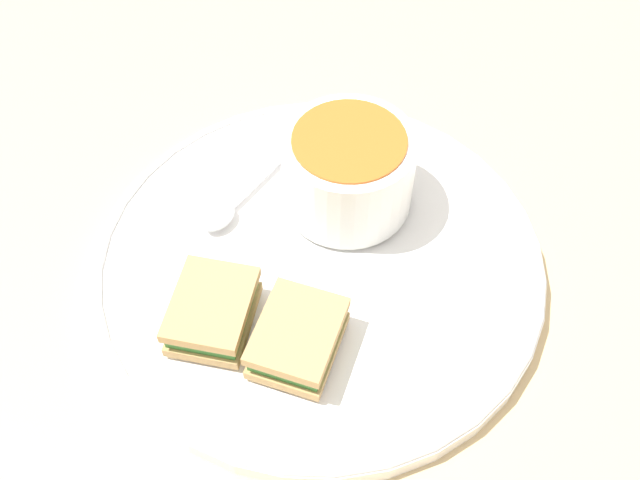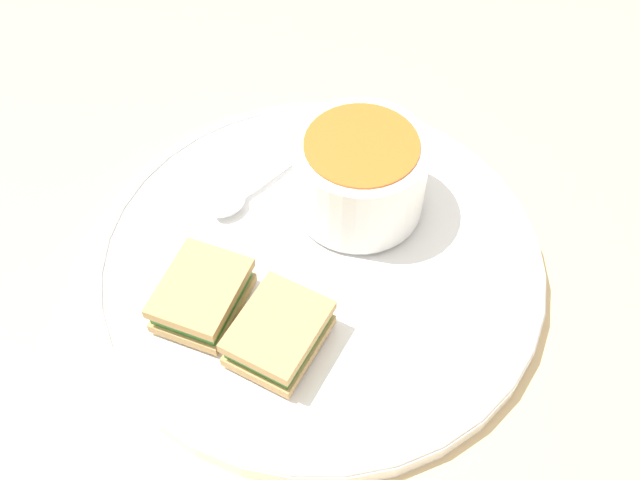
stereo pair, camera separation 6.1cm
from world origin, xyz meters
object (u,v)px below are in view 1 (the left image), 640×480
sandwich_half_near (212,311)px  sandwich_half_far (298,338)px  soup_bowl (348,170)px  spoon (226,210)px

sandwich_half_near → sandwich_half_far: 0.07m
soup_bowl → spoon: soup_bowl is taller
soup_bowl → spoon: (-0.07, 0.08, -0.03)m
sandwich_half_near → sandwich_half_far: (0.01, -0.07, 0.00)m
soup_bowl → sandwich_half_near: 0.17m
sandwich_half_near → sandwich_half_far: bearing=-79.5°
sandwich_half_near → soup_bowl: bearing=-10.3°
spoon → sandwich_half_far: sandwich_half_far is taller
soup_bowl → spoon: 0.11m
spoon → sandwich_half_far: 0.15m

